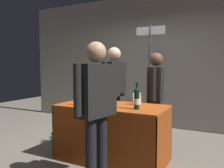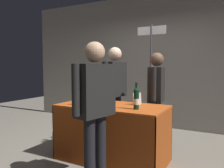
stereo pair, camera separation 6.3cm
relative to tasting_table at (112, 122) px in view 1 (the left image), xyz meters
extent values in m
plane|color=gray|center=(0.00, 0.00, -0.55)|extent=(12.00, 12.00, 0.00)
cube|color=#9E998E|center=(0.00, 2.16, 0.92)|extent=(6.81, 0.12, 2.94)
cube|color=#B74C19|center=(0.00, 0.00, 0.24)|extent=(1.53, 0.77, 0.02)
cube|color=#963E14|center=(0.00, -0.38, -0.16)|extent=(1.53, 0.01, 0.77)
cube|color=#963E14|center=(0.00, 0.38, -0.16)|extent=(1.53, 0.01, 0.77)
cube|color=#963E14|center=(-0.76, 0.00, -0.16)|extent=(0.01, 0.77, 0.77)
cube|color=#963E14|center=(0.76, 0.00, -0.16)|extent=(0.01, 0.77, 0.77)
cylinder|color=black|center=(0.42, -0.14, 0.37)|extent=(0.07, 0.07, 0.24)
sphere|color=black|center=(0.42, -0.14, 0.48)|extent=(0.07, 0.07, 0.07)
cylinder|color=black|center=(0.42, -0.14, 0.53)|extent=(0.03, 0.03, 0.09)
cylinder|color=black|center=(0.42, -0.14, 0.58)|extent=(0.03, 0.03, 0.02)
cylinder|color=beige|center=(0.42, -0.14, 0.35)|extent=(0.07, 0.07, 0.08)
cylinder|color=#38230F|center=(-0.23, 0.27, 0.38)|extent=(0.08, 0.08, 0.25)
sphere|color=#38230F|center=(-0.23, 0.27, 0.50)|extent=(0.07, 0.07, 0.07)
cylinder|color=#38230F|center=(-0.23, 0.27, 0.55)|extent=(0.03, 0.03, 0.09)
cylinder|color=#B7932D|center=(-0.23, 0.27, 0.60)|extent=(0.03, 0.03, 0.02)
cylinder|color=beige|center=(-0.23, 0.27, 0.35)|extent=(0.08, 0.08, 0.08)
cylinder|color=#192333|center=(-0.66, 0.21, 0.35)|extent=(0.07, 0.07, 0.21)
sphere|color=#192333|center=(-0.66, 0.21, 0.46)|extent=(0.07, 0.07, 0.07)
cylinder|color=#192333|center=(-0.66, 0.21, 0.50)|extent=(0.03, 0.03, 0.08)
cylinder|color=black|center=(-0.66, 0.21, 0.55)|extent=(0.03, 0.03, 0.02)
cylinder|color=beige|center=(-0.66, 0.21, 0.34)|extent=(0.07, 0.07, 0.07)
cylinder|color=#38230F|center=(-0.57, 0.11, 0.37)|extent=(0.08, 0.08, 0.25)
sphere|color=#38230F|center=(-0.57, 0.11, 0.50)|extent=(0.08, 0.08, 0.08)
cylinder|color=#38230F|center=(-0.57, 0.11, 0.53)|extent=(0.03, 0.03, 0.07)
cylinder|color=black|center=(-0.57, 0.11, 0.58)|extent=(0.04, 0.04, 0.02)
cylinder|color=beige|center=(-0.57, 0.11, 0.35)|extent=(0.08, 0.08, 0.08)
cylinder|color=black|center=(-0.08, 0.17, 0.36)|extent=(0.07, 0.07, 0.22)
sphere|color=black|center=(-0.08, 0.17, 0.47)|extent=(0.07, 0.07, 0.07)
cylinder|color=black|center=(-0.08, 0.17, 0.52)|extent=(0.03, 0.03, 0.09)
cylinder|color=#B7932D|center=(-0.08, 0.17, 0.57)|extent=(0.03, 0.03, 0.02)
cylinder|color=beige|center=(-0.08, 0.17, 0.34)|extent=(0.07, 0.07, 0.07)
cylinder|color=silver|center=(-0.43, -0.24, 0.25)|extent=(0.07, 0.07, 0.00)
cylinder|color=silver|center=(-0.43, -0.24, 0.29)|extent=(0.01, 0.01, 0.07)
cone|color=silver|center=(-0.43, -0.24, 0.36)|extent=(0.07, 0.07, 0.07)
cylinder|color=#590C19|center=(-0.43, -0.24, 0.34)|extent=(0.04, 0.04, 0.02)
cube|color=silver|center=(0.30, 0.20, 0.33)|extent=(0.10, 0.12, 0.17)
cylinder|color=#2D3347|center=(0.42, 0.79, -0.16)|extent=(0.12, 0.12, 0.78)
cylinder|color=#2D3347|center=(0.44, 0.63, -0.16)|extent=(0.12, 0.12, 0.78)
cube|color=black|center=(0.43, 0.71, 0.51)|extent=(0.26, 0.43, 0.55)
sphere|color=brown|center=(0.43, 0.71, 0.91)|extent=(0.21, 0.21, 0.21)
cylinder|color=black|center=(0.40, 0.95, 0.53)|extent=(0.08, 0.08, 0.51)
cylinder|color=black|center=(0.46, 0.46, 0.53)|extent=(0.08, 0.08, 0.51)
cylinder|color=#2D3347|center=(-0.28, 0.73, -0.13)|extent=(0.12, 0.12, 0.83)
cylinder|color=#2D3347|center=(-0.30, 0.55, -0.13)|extent=(0.12, 0.12, 0.83)
cube|color=black|center=(-0.29, 0.64, 0.58)|extent=(0.26, 0.47, 0.59)
sphere|color=beige|center=(-0.29, 0.64, 1.01)|extent=(0.23, 0.23, 0.23)
cylinder|color=black|center=(-0.25, 0.91, 0.60)|extent=(0.08, 0.08, 0.54)
cylinder|color=black|center=(-0.32, 0.37, 0.60)|extent=(0.08, 0.08, 0.54)
cylinder|color=black|center=(0.17, -0.83, -0.15)|extent=(0.12, 0.12, 0.80)
cylinder|color=black|center=(0.21, -0.66, -0.15)|extent=(0.12, 0.12, 0.80)
cube|color=black|center=(0.19, -0.75, 0.54)|extent=(0.30, 0.49, 0.57)
sphere|color=tan|center=(0.19, -0.75, 0.95)|extent=(0.22, 0.22, 0.22)
cylinder|color=black|center=(0.13, -1.01, 0.56)|extent=(0.08, 0.08, 0.52)
cylinder|color=black|center=(0.25, -0.48, 0.56)|extent=(0.08, 0.08, 0.52)
cylinder|color=#47474C|center=(0.19, 1.12, 0.49)|extent=(0.04, 0.04, 2.08)
cube|color=silver|center=(0.19, 1.12, 1.43)|extent=(0.52, 0.02, 0.14)
camera|label=1|loc=(1.46, -2.86, 0.80)|focal=36.65mm
camera|label=2|loc=(1.51, -2.83, 0.80)|focal=36.65mm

